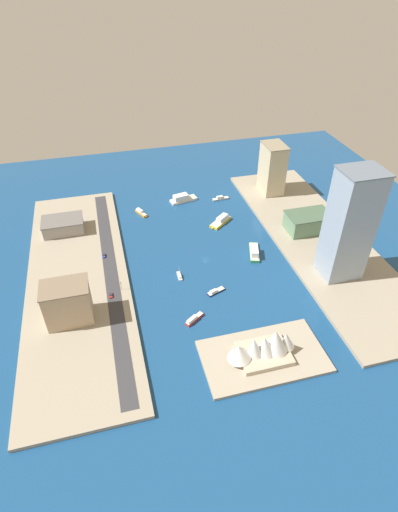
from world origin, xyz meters
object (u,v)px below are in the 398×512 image
at_px(office_block_beige, 272,169).
at_px(opera_landmark, 264,346).
at_px(ferry_green_doubledeck, 254,252).
at_px(hatchback_blue, 104,255).
at_px(tower_tall_glass, 349,226).
at_px(traffic_light_waterfront, 121,285).
at_px(tugboat_red, 194,319).
at_px(water_taxi_orange, 141,212).
at_px(apartment_midrise_tan, 68,303).
at_px(sailboat_small_white, 180,276).
at_px(ferry_yellow_fast, 221,221).
at_px(pickup_red, 111,295).
at_px(ferry_white_commuter, 182,199).
at_px(patrol_launch_navy, 216,291).
at_px(yacht_sleek_gray, 220,198).
at_px(carpark_squat_concrete, 63,225).
at_px(terminal_long_green, 308,222).

distance_m(office_block_beige, opera_landmark, 199.19).
bearing_deg(opera_landmark, ferry_green_doubledeck, -108.06).
xyz_separation_m(hatchback_blue, opera_landmark, (-82.13, 117.87, 6.33)).
distance_m(tower_tall_glass, traffic_light_waterfront, 158.70).
xyz_separation_m(tugboat_red, water_taxi_orange, (14.21, -136.97, 0.16)).
height_order(apartment_midrise_tan, tower_tall_glass, tower_tall_glass).
relative_size(office_block_beige, traffic_light_waterfront, 7.15).
bearing_deg(sailboat_small_white, ferry_yellow_fast, -129.41).
bearing_deg(pickup_red, office_block_beige, -145.73).
distance_m(sailboat_small_white, ferry_white_commuter, 108.81).
relative_size(patrol_launch_navy, sailboat_small_white, 1.31).
height_order(sailboat_small_white, yacht_sleek_gray, sailboat_small_white).
relative_size(patrol_launch_navy, pickup_red, 2.78).
distance_m(carpark_squat_concrete, opera_landmark, 196.07).
bearing_deg(tower_tall_glass, ferry_white_commuter, -57.28).
relative_size(ferry_green_doubledeck, water_taxi_orange, 1.68).
relative_size(patrol_launch_navy, water_taxi_orange, 0.93).
bearing_deg(yacht_sleek_gray, terminal_long_green, 127.01).
relative_size(water_taxi_orange, tower_tall_glass, 0.19).
relative_size(tugboat_red, office_block_beige, 0.31).
distance_m(ferry_yellow_fast, opera_landmark, 145.33).
height_order(carpark_squat_concrete, hatchback_blue, carpark_squat_concrete).
height_order(office_block_beige, apartment_midrise_tan, office_block_beige).
distance_m(carpark_squat_concrete, apartment_midrise_tan, 104.07).
bearing_deg(tugboat_red, hatchback_blue, -57.35).
bearing_deg(water_taxi_orange, ferry_white_commuter, -162.57).
xyz_separation_m(terminal_long_green, tower_tall_glass, (3.60, 55.74, 32.57)).
bearing_deg(opera_landmark, carpark_squat_concrete, -55.41).
distance_m(tugboat_red, terminal_long_green, 136.73).
bearing_deg(apartment_midrise_tan, patrol_launch_navy, -178.40).
relative_size(ferry_white_commuter, tower_tall_glass, 0.34).
xyz_separation_m(ferry_white_commuter, tower_tall_glass, (-84.91, 132.13, 39.96)).
relative_size(terminal_long_green, carpark_squat_concrete, 1.08).
relative_size(sailboat_small_white, opera_landmark, 0.26).
bearing_deg(yacht_sleek_gray, tugboat_red, 66.68).
height_order(ferry_white_commuter, hatchback_blue, ferry_white_commuter).
bearing_deg(traffic_light_waterfront, pickup_red, 31.36).
xyz_separation_m(ferry_green_doubledeck, yacht_sleek_gray, (0.12, -88.27, -1.46)).
bearing_deg(traffic_light_waterfront, tower_tall_glass, 172.29).
bearing_deg(ferry_white_commuter, water_taxi_orange, 17.43).
relative_size(yacht_sleek_gray, terminal_long_green, 0.47).
xyz_separation_m(ferry_green_doubledeck, office_block_beige, (-49.08, -87.64, 23.15)).
bearing_deg(ferry_green_doubledeck, traffic_light_waterfront, 9.38).
bearing_deg(traffic_light_waterfront, tugboat_red, 137.43).
height_order(water_taxi_orange, opera_landmark, opera_landmark).
relative_size(ferry_yellow_fast, water_taxi_orange, 1.45).
bearing_deg(pickup_red, patrol_launch_navy, 170.46).
relative_size(ferry_green_doubledeck, hatchback_blue, 4.97).
bearing_deg(ferry_white_commuter, sailboat_small_white, 76.04).
bearing_deg(tower_tall_glass, yacht_sleek_gray, -68.58).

